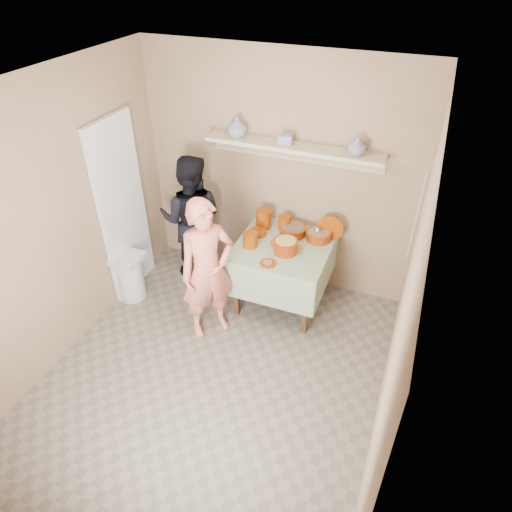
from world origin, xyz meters
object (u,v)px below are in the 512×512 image
at_px(serving_table, 283,255).
at_px(trash_bin, 130,276).
at_px(cazuela_rice, 285,245).
at_px(person_helper, 192,219).
at_px(person_cook, 208,271).

bearing_deg(serving_table, trash_bin, -161.42).
distance_m(cazuela_rice, trash_bin, 1.81).
distance_m(person_helper, serving_table, 1.15).
bearing_deg(cazuela_rice, serving_table, 116.22).
relative_size(person_helper, trash_bin, 2.73).
distance_m(serving_table, trash_bin, 1.74).
bearing_deg(person_cook, cazuela_rice, -5.54).
relative_size(person_cook, serving_table, 1.56).
xyz_separation_m(serving_table, trash_bin, (-1.61, -0.54, -0.36)).
relative_size(person_cook, trash_bin, 2.72).
xyz_separation_m(person_cook, person_helper, (-0.60, 0.80, 0.00)).
distance_m(person_cook, serving_table, 0.88).
bearing_deg(person_helper, cazuela_rice, 154.18).
height_order(serving_table, cazuela_rice, cazuela_rice).
bearing_deg(cazuela_rice, trash_bin, -165.56).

